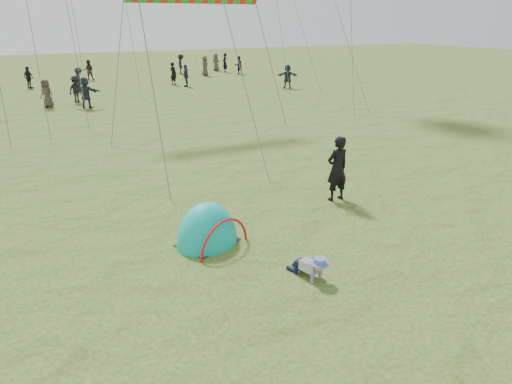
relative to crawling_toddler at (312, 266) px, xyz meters
name	(u,v)px	position (x,y,z in m)	size (l,w,h in m)	color
ground	(333,265)	(0.70, 0.23, -0.27)	(140.00, 140.00, 0.00)	#284711
crawling_toddler	(312,266)	(0.00, 0.00, 0.00)	(0.49, 0.70, 0.53)	black
popup_tent	(207,243)	(-1.33, 2.37, -0.27)	(1.54, 1.26, 1.99)	#029595
standing_adult	(337,169)	(2.95, 3.27, 0.67)	(0.68, 0.45, 1.88)	black
crowd_person_0	(173,74)	(6.02, 29.12, 0.59)	(0.63, 0.41, 1.72)	black
crowd_person_1	(238,65)	(13.59, 33.42, 0.56)	(0.80, 0.62, 1.65)	black
crowd_person_2	(29,78)	(-4.22, 31.90, 0.53)	(0.94, 0.39, 1.60)	black
crowd_person_3	(79,80)	(-1.07, 28.32, 0.59)	(1.11, 0.64, 1.72)	black
crowd_person_4	(47,93)	(-3.50, 22.85, 0.55)	(0.79, 0.52, 1.63)	#42352C
crowd_person_5	(86,93)	(-1.48, 21.64, 0.62)	(1.65, 0.53, 1.78)	#272F3A
crowd_person_7	(89,70)	(0.48, 35.20, 0.56)	(0.80, 0.63, 1.65)	#2F2220
crowd_person_8	(186,76)	(6.56, 27.62, 0.56)	(0.97, 0.40, 1.65)	#262F43
crowd_person_9	(181,64)	(8.86, 36.00, 0.63)	(1.16, 0.67, 1.80)	black
crowd_person_10	(216,62)	(12.85, 37.22, 0.57)	(0.82, 0.53, 1.67)	#453C30
crowd_person_11	(288,76)	(13.13, 23.52, 0.60)	(1.60, 0.51, 1.73)	#252F3C
crowd_person_12	(225,63)	(13.13, 35.61, 0.63)	(0.66, 0.43, 1.80)	black
crowd_person_15	(76,89)	(-1.77, 23.89, 0.55)	(1.05, 0.60, 1.63)	black
crowd_person_16	(205,66)	(10.32, 33.55, 0.61)	(0.86, 0.56, 1.76)	#43392E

